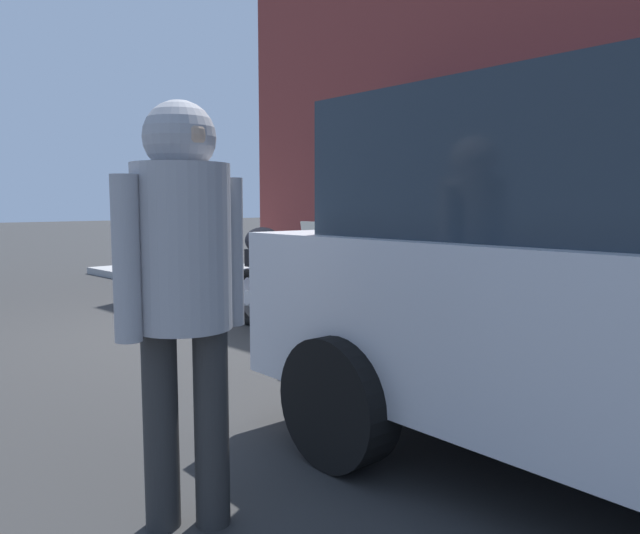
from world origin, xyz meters
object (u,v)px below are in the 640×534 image
Objects in this scene: touring_motorcycle at (286,276)px; sandwich_board_sign at (325,256)px; parked_bicycle at (190,277)px; second_bicycle_by_cafe at (160,268)px; pedestrian_walking at (183,267)px.

touring_motorcycle reaches higher than sandwich_board_sign.
touring_motorcycle is at bearing -53.71° from sandwich_board_sign.
touring_motorcycle is 2.23m from parked_bicycle.
sandwich_board_sign reaches higher than second_bicycle_by_cafe.
touring_motorcycle is at bearing -7.04° from parked_bicycle.
touring_motorcycle is 1.29× the size of pedestrian_walking.
sandwich_board_sign is at bearing 126.29° from touring_motorcycle.
second_bicycle_by_cafe is at bearing -145.00° from sandwich_board_sign.
pedestrian_walking reaches higher than second_bicycle_by_cafe.
second_bicycle_by_cafe is (-5.79, 3.07, -0.68)m from pedestrian_walking.
second_bicycle_by_cafe is at bearing 152.02° from pedestrian_walking.
parked_bicycle is at bearing 172.96° from touring_motorcycle.
sandwich_board_sign is (0.83, 1.60, 0.22)m from parked_bicycle.
sandwich_board_sign reaches higher than parked_bicycle.
touring_motorcycle is 1.23× the size of second_bicycle_by_cafe.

